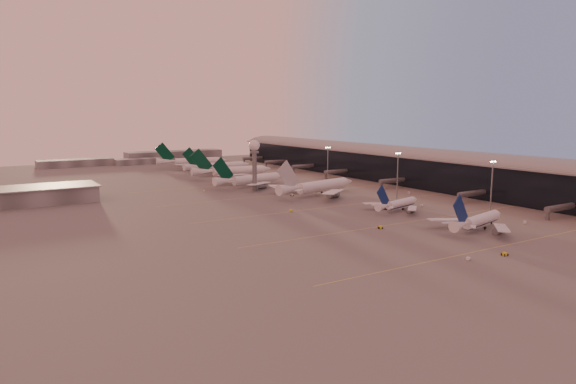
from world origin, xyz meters
TOP-DOWN VIEW (x-y plane):
  - ground at (0.00, 0.00)m, footprint 700.00×700.00m
  - taxiway_markings at (30.00, 56.00)m, footprint 180.00×185.25m
  - terminal at (107.88, 110.09)m, footprint 57.00×362.00m
  - hangar at (-120.00, 140.00)m, footprint 82.00×27.00m
  - radar_tower at (5.00, 120.00)m, footprint 6.40×6.40m
  - mast_a at (58.00, 0.00)m, footprint 3.60×0.56m
  - mast_b at (55.00, 55.00)m, footprint 3.60×0.56m
  - mast_c at (50.00, 110.00)m, footprint 3.60×0.56m
  - mast_d at (48.00, 200.00)m, footprint 3.60×0.56m
  - distant_horizon at (2.62, 325.14)m, footprint 165.00×37.50m
  - narrowbody_near at (30.52, -15.33)m, footprint 40.47×31.92m
  - narrowbody_mid at (32.39, 30.30)m, footprint 34.33×27.04m
  - widebody_white at (26.81, 87.11)m, footprint 59.07×46.81m
  - greentail_a at (10.65, 135.31)m, footprint 53.59×42.92m
  - greentail_b at (19.00, 178.38)m, footprint 59.00×47.47m
  - greentail_c at (24.21, 215.68)m, footprint 55.20×44.55m
  - greentail_d at (20.62, 258.40)m, footprint 58.40×46.77m
  - gsv_truck_a at (-5.43, -40.38)m, footprint 5.54×2.63m
  - gsv_tug_near at (8.32, -43.04)m, footprint 2.78×3.99m
  - gsv_catering_a at (57.54, -17.23)m, footprint 5.75×3.98m
  - gsv_tug_mid at (0.53, 6.76)m, footprint 4.37×3.69m
  - gsv_truck_b at (50.00, 32.38)m, footprint 5.30×3.67m
  - gsv_truck_c at (-10.75, 54.56)m, footprint 6.18×4.70m
  - gsv_catering_b at (73.80, 64.84)m, footprint 5.34×3.74m
  - gsv_tug_far at (13.07, 92.01)m, footprint 2.54×3.62m
  - gsv_truck_d at (-21.62, 132.22)m, footprint 3.50×5.04m
  - gsv_tug_hangar at (39.64, 163.73)m, footprint 4.63×3.95m

SIDE VIEW (x-z plane):
  - ground at x=0.00m, z-range 0.00..0.00m
  - taxiway_markings at x=30.00m, z-range 0.00..0.02m
  - gsv_tug_far at x=13.07m, z-range 0.01..0.96m
  - gsv_tug_near at x=8.32m, z-range 0.02..1.07m
  - gsv_tug_mid at x=0.53m, z-range 0.02..1.09m
  - gsv_tug_hangar at x=39.64m, z-range 0.02..1.15m
  - gsv_truck_d at x=-21.62m, z-range 0.02..1.94m
  - gsv_truck_b at x=50.00m, z-range 0.02..2.04m
  - gsv_truck_a at x=-5.43m, z-range 0.02..2.17m
  - gsv_truck_c at x=-10.75m, z-range 0.02..2.40m
  - gsv_catering_b at x=73.80m, z-range 0.00..4.02m
  - gsv_catering_a at x=57.54m, z-range 0.00..4.32m
  - narrowbody_mid at x=32.39m, z-range -4.07..9.62m
  - narrowbody_near at x=30.52m, z-range -4.78..11.29m
  - greentail_a at x=10.65m, z-range -6.34..13.27m
  - greentail_c at x=24.21m, z-range -6.48..13.56m
  - widebody_white at x=26.81m, z-range -6.89..14.20m
  - greentail_d at x=20.62m, z-range -6.91..14.46m
  - greentail_b at x=19.00m, z-range -6.93..14.50m
  - distant_horizon at x=2.62m, z-range -0.61..8.39m
  - hangar at x=-120.00m, z-range 0.07..8.57m
  - terminal at x=107.88m, z-range -1.00..22.04m
  - mast_a at x=58.00m, z-range 1.24..26.24m
  - mast_b at x=55.00m, z-range 1.24..26.24m
  - mast_c at x=50.00m, z-range 1.24..26.24m
  - mast_d at x=48.00m, z-range 1.24..26.24m
  - radar_tower at x=5.00m, z-range 5.40..36.50m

